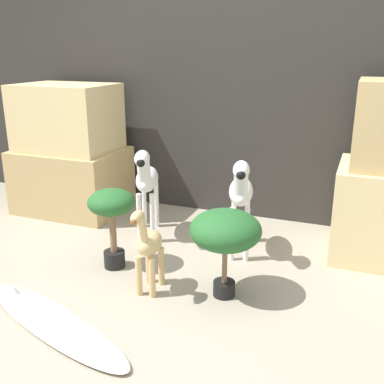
{
  "coord_description": "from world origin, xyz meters",
  "views": [
    {
      "loc": [
        1.02,
        -1.93,
        1.37
      ],
      "look_at": [
        -0.09,
        0.91,
        0.39
      ],
      "focal_mm": 42.0,
      "sensor_mm": 36.0,
      "label": 1
    }
  ],
  "objects_px": {
    "giraffe_figurine": "(148,246)",
    "potted_palm_front": "(225,232)",
    "zebra_right": "(241,192)",
    "surfboard": "(53,322)",
    "zebra_left": "(146,179)",
    "potted_palm_back": "(112,210)"
  },
  "relations": [
    {
      "from": "potted_palm_front",
      "to": "potted_palm_back",
      "type": "bearing_deg",
      "value": 174.06
    },
    {
      "from": "giraffe_figurine",
      "to": "zebra_left",
      "type": "bearing_deg",
      "value": 117.32
    },
    {
      "from": "zebra_right",
      "to": "giraffe_figurine",
      "type": "relative_size",
      "value": 1.3
    },
    {
      "from": "zebra_right",
      "to": "surfboard",
      "type": "relative_size",
      "value": 0.61
    },
    {
      "from": "potted_palm_front",
      "to": "surfboard",
      "type": "bearing_deg",
      "value": -140.58
    },
    {
      "from": "potted_palm_back",
      "to": "surfboard",
      "type": "bearing_deg",
      "value": -86.86
    },
    {
      "from": "zebra_right",
      "to": "potted_palm_back",
      "type": "bearing_deg",
      "value": -145.61
    },
    {
      "from": "potted_palm_front",
      "to": "zebra_left",
      "type": "bearing_deg",
      "value": 142.93
    },
    {
      "from": "zebra_right",
      "to": "potted_palm_back",
      "type": "distance_m",
      "value": 0.86
    },
    {
      "from": "surfboard",
      "to": "zebra_right",
      "type": "bearing_deg",
      "value": 60.28
    },
    {
      "from": "giraffe_figurine",
      "to": "zebra_right",
      "type": "bearing_deg",
      "value": 62.4
    },
    {
      "from": "giraffe_figurine",
      "to": "potted_palm_front",
      "type": "relative_size",
      "value": 1.06
    },
    {
      "from": "giraffe_figurine",
      "to": "surfboard",
      "type": "bearing_deg",
      "value": -122.49
    },
    {
      "from": "potted_palm_front",
      "to": "giraffe_figurine",
      "type": "bearing_deg",
      "value": -164.91
    },
    {
      "from": "zebra_right",
      "to": "potted_palm_front",
      "type": "xyz_separation_m",
      "value": [
        0.07,
        -0.56,
        -0.06
      ]
    },
    {
      "from": "potted_palm_front",
      "to": "surfboard",
      "type": "xyz_separation_m",
      "value": [
        -0.74,
        -0.61,
        -0.37
      ]
    },
    {
      "from": "surfboard",
      "to": "giraffe_figurine",
      "type": "bearing_deg",
      "value": 57.51
    },
    {
      "from": "zebra_right",
      "to": "potted_palm_front",
      "type": "bearing_deg",
      "value": -82.95
    },
    {
      "from": "giraffe_figurine",
      "to": "potted_palm_front",
      "type": "height_order",
      "value": "giraffe_figurine"
    },
    {
      "from": "zebra_right",
      "to": "surfboard",
      "type": "xyz_separation_m",
      "value": [
        -0.67,
        -1.17,
        -0.44
      ]
    },
    {
      "from": "zebra_left",
      "to": "surfboard",
      "type": "relative_size",
      "value": 0.61
    },
    {
      "from": "zebra_right",
      "to": "giraffe_figurine",
      "type": "height_order",
      "value": "zebra_right"
    }
  ]
}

